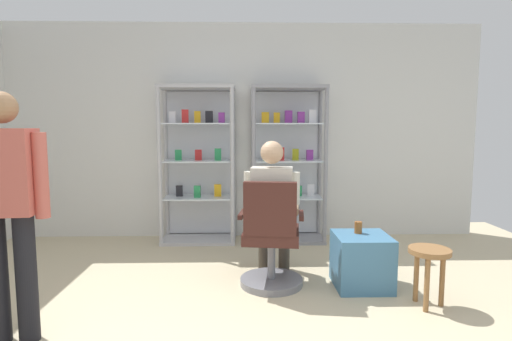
{
  "coord_description": "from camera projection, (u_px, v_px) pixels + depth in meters",
  "views": [
    {
      "loc": [
        0.04,
        -2.19,
        1.41
      ],
      "look_at": [
        0.13,
        1.59,
        1.0
      ],
      "focal_mm": 28.21,
      "sensor_mm": 36.0,
      "label": 1
    }
  ],
  "objects": [
    {
      "name": "tea_glass",
      "position": [
        358.0,
        227.0,
        3.58
      ],
      "size": [
        0.07,
        0.07,
        0.1
      ],
      "primitive_type": "cylinder",
      "color": "brown",
      "rests_on": "storage_crate"
    },
    {
      "name": "back_wall",
      "position": [
        243.0,
        132.0,
        5.16
      ],
      "size": [
        6.0,
        0.1,
        2.7
      ],
      "primitive_type": "cube",
      "color": "silver",
      "rests_on": "ground"
    },
    {
      "name": "display_cabinet_right",
      "position": [
        287.0,
        163.0,
        4.98
      ],
      "size": [
        0.9,
        0.45,
        1.9
      ],
      "color": "gray",
      "rests_on": "ground"
    },
    {
      "name": "seated_shopkeeper",
      "position": [
        272.0,
        204.0,
        3.64
      ],
      "size": [
        0.52,
        0.6,
        1.29
      ],
      "color": "#3F382D",
      "rests_on": "ground"
    },
    {
      "name": "storage_crate",
      "position": [
        361.0,
        261.0,
        3.55
      ],
      "size": [
        0.47,
        0.47,
        0.47
      ],
      "primitive_type": "cube",
      "color": "teal",
      "rests_on": "ground"
    },
    {
      "name": "standing_customer",
      "position": [
        7.0,
        202.0,
        2.56
      ],
      "size": [
        0.52,
        0.25,
        1.63
      ],
      "color": "black",
      "rests_on": "ground"
    },
    {
      "name": "office_chair",
      "position": [
        271.0,
        244.0,
        3.51
      ],
      "size": [
        0.59,
        0.56,
        0.96
      ],
      "color": "slate",
      "rests_on": "ground"
    },
    {
      "name": "wooden_stool",
      "position": [
        429.0,
        261.0,
        3.14
      ],
      "size": [
        0.32,
        0.32,
        0.47
      ],
      "color": "olive",
      "rests_on": "ground"
    },
    {
      "name": "display_cabinet_left",
      "position": [
        199.0,
        163.0,
        4.95
      ],
      "size": [
        0.9,
        0.45,
        1.9
      ],
      "color": "#B7B7BC",
      "rests_on": "ground"
    }
  ]
}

